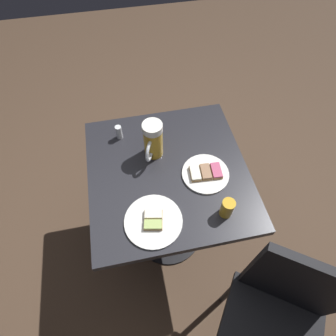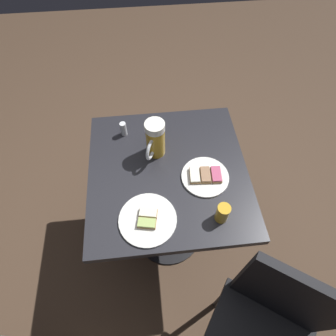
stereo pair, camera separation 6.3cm
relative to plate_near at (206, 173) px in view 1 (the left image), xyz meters
name	(u,v)px [view 1 (the left image)]	position (x,y,z in m)	size (l,w,h in m)	color
ground_plane	(168,231)	(-0.05, -0.16, -0.74)	(6.00, 6.00, 0.00)	#4C3828
cafe_table	(168,189)	(-0.05, -0.16, -0.18)	(0.72, 0.70, 0.73)	black
plate_near	(206,173)	(0.00, 0.00, 0.00)	(0.21, 0.21, 0.03)	white
plate_far	(153,221)	(0.17, -0.26, 0.00)	(0.23, 0.23, 0.03)	white
beer_mug	(153,140)	(-0.16, -0.20, 0.08)	(0.14, 0.09, 0.19)	gold
beer_glass_small	(227,208)	(0.19, 0.03, 0.03)	(0.05, 0.05, 0.09)	gold
salt_shaker	(119,132)	(-0.29, -0.34, 0.03)	(0.03, 0.03, 0.07)	silver
cafe_chair	(277,319)	(0.58, 0.14, -0.20)	(0.53, 0.53, 0.93)	black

